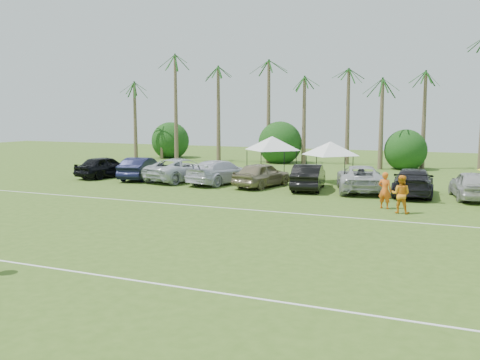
% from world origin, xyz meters
% --- Properties ---
extents(ground, '(120.00, 120.00, 0.00)m').
position_xyz_m(ground, '(0.00, 0.00, 0.00)').
color(ground, '#3D5D1B').
rests_on(ground, ground).
extents(field_lines, '(80.00, 12.10, 0.01)m').
position_xyz_m(field_lines, '(0.00, 8.00, 0.01)').
color(field_lines, white).
rests_on(field_lines, ground).
extents(palm_tree_0, '(2.40, 2.40, 8.90)m').
position_xyz_m(palm_tree_0, '(-22.00, 38.00, 7.48)').
color(palm_tree_0, brown).
rests_on(palm_tree_0, ground).
extents(palm_tree_1, '(2.40, 2.40, 9.90)m').
position_xyz_m(palm_tree_1, '(-17.00, 38.00, 8.35)').
color(palm_tree_1, brown).
rests_on(palm_tree_1, ground).
extents(palm_tree_2, '(2.40, 2.40, 10.90)m').
position_xyz_m(palm_tree_2, '(-12.00, 38.00, 9.21)').
color(palm_tree_2, brown).
rests_on(palm_tree_2, ground).
extents(palm_tree_3, '(2.40, 2.40, 11.90)m').
position_xyz_m(palm_tree_3, '(-8.00, 38.00, 10.06)').
color(palm_tree_3, brown).
rests_on(palm_tree_3, ground).
extents(palm_tree_4, '(2.40, 2.40, 8.90)m').
position_xyz_m(palm_tree_4, '(-4.00, 38.00, 7.48)').
color(palm_tree_4, brown).
rests_on(palm_tree_4, ground).
extents(palm_tree_5, '(2.40, 2.40, 9.90)m').
position_xyz_m(palm_tree_5, '(0.00, 38.00, 8.35)').
color(palm_tree_5, brown).
rests_on(palm_tree_5, ground).
extents(palm_tree_6, '(2.40, 2.40, 10.90)m').
position_xyz_m(palm_tree_6, '(4.00, 38.00, 9.21)').
color(palm_tree_6, brown).
rests_on(palm_tree_6, ground).
extents(palm_tree_7, '(2.40, 2.40, 11.90)m').
position_xyz_m(palm_tree_7, '(8.00, 38.00, 10.06)').
color(palm_tree_7, brown).
rests_on(palm_tree_7, ground).
extents(bush_tree_0, '(4.00, 4.00, 4.00)m').
position_xyz_m(bush_tree_0, '(-19.00, 39.00, 1.80)').
color(bush_tree_0, brown).
rests_on(bush_tree_0, ground).
extents(bush_tree_1, '(4.00, 4.00, 4.00)m').
position_xyz_m(bush_tree_1, '(-6.00, 39.00, 1.80)').
color(bush_tree_1, brown).
rests_on(bush_tree_1, ground).
extents(bush_tree_2, '(4.00, 4.00, 4.00)m').
position_xyz_m(bush_tree_2, '(6.00, 39.00, 1.80)').
color(bush_tree_2, brown).
rests_on(bush_tree_2, ground).
extents(sideline_player_a, '(0.78, 0.60, 1.91)m').
position_xyz_m(sideline_player_a, '(7.25, 17.11, 0.95)').
color(sideline_player_a, orange).
rests_on(sideline_player_a, ground).
extents(sideline_player_b, '(0.97, 0.78, 1.89)m').
position_xyz_m(sideline_player_b, '(8.16, 16.13, 0.95)').
color(sideline_player_b, orange).
rests_on(sideline_player_b, ground).
extents(canopy_tent_left, '(4.51, 4.51, 3.66)m').
position_xyz_m(canopy_tent_left, '(-2.67, 27.43, 3.13)').
color(canopy_tent_left, black).
rests_on(canopy_tent_left, ground).
extents(canopy_tent_right, '(4.17, 4.17, 3.38)m').
position_xyz_m(canopy_tent_right, '(2.11, 26.26, 2.90)').
color(canopy_tent_right, black).
rests_on(canopy_tent_right, ground).
extents(parked_car_0, '(2.84, 5.12, 1.65)m').
position_xyz_m(parked_car_0, '(-14.28, 22.23, 0.82)').
color(parked_car_0, black).
rests_on(parked_car_0, ground).
extents(parked_car_1, '(2.60, 5.24, 1.65)m').
position_xyz_m(parked_car_1, '(-11.08, 22.37, 0.82)').
color(parked_car_1, black).
rests_on(parked_car_1, ground).
extents(parked_car_2, '(3.97, 6.39, 1.65)m').
position_xyz_m(parked_car_2, '(-7.87, 22.69, 0.82)').
color(parked_car_2, silver).
rests_on(parked_car_2, ground).
extents(parked_car_3, '(3.56, 6.06, 1.65)m').
position_xyz_m(parked_car_3, '(-4.67, 22.46, 0.82)').
color(parked_car_3, silver).
rests_on(parked_car_3, ground).
extents(parked_car_4, '(2.96, 5.15, 1.65)m').
position_xyz_m(parked_car_4, '(-1.47, 22.15, 0.82)').
color(parked_car_4, gray).
rests_on(parked_car_4, ground).
extents(parked_car_5, '(2.54, 5.22, 1.65)m').
position_xyz_m(parked_car_5, '(1.74, 22.16, 0.82)').
color(parked_car_5, black).
rests_on(parked_car_5, ground).
extents(parked_car_6, '(4.19, 6.44, 1.65)m').
position_xyz_m(parked_car_6, '(4.94, 22.70, 0.82)').
color(parked_car_6, '#B5B6B7').
rests_on(parked_car_6, ground).
extents(parked_car_7, '(2.72, 5.84, 1.65)m').
position_xyz_m(parked_car_7, '(8.15, 22.26, 0.82)').
color(parked_car_7, black).
rests_on(parked_car_7, ground).
extents(parked_car_8, '(2.81, 5.12, 1.65)m').
position_xyz_m(parked_car_8, '(11.35, 22.17, 0.82)').
color(parked_car_8, '#B9B9B9').
rests_on(parked_car_8, ground).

